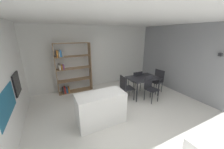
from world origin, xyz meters
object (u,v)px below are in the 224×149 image
open_bookshelf (71,69)px  dining_table (143,79)px  dining_chair_near (150,86)px  built_in_oven (17,84)px  dining_chair_island_side (125,86)px  dining_chair_far (136,79)px  dining_chair_window_side (157,79)px  kitchen_island (101,108)px

open_bookshelf → dining_table: bearing=-33.3°
dining_chair_near → built_in_oven: bearing=162.5°
built_in_oven → dining_chair_island_side: (3.29, -0.26, -0.60)m
dining_chair_near → dining_chair_far: dining_chair_near is taller
open_bookshelf → dining_chair_window_side: (3.32, -1.62, -0.45)m
dining_chair_far → dining_chair_island_side: 0.93m
built_in_oven → dining_chair_window_side: bearing=-3.0°
dining_chair_island_side → open_bookshelf: bearing=49.5°
kitchen_island → dining_chair_far: (2.13, 1.26, 0.10)m
open_bookshelf → dining_chair_far: bearing=-25.6°
kitchen_island → open_bookshelf: bearing=98.3°
kitchen_island → dining_chair_near: dining_chair_near is taller
dining_table → dining_chair_far: bearing=90.2°
dining_chair_window_side → dining_chair_island_side: (-1.65, -0.01, -0.02)m
dining_table → dining_chair_near: 0.46m
open_bookshelf → dining_chair_near: bearing=-40.0°
dining_table → dining_chair_island_side: bearing=179.5°
kitchen_island → dining_chair_far: bearing=30.5°
dining_chair_window_side → dining_chair_far: dining_chair_window_side is taller
built_in_oven → dining_chair_island_side: size_ratio=0.63×
dining_chair_far → dining_chair_island_side: dining_chair_island_side is taller
kitchen_island → open_bookshelf: open_bookshelf is taller
dining_table → dining_chair_island_side: 0.84m
dining_table → dining_chair_far: (-0.00, 0.44, -0.15)m
kitchen_island → dining_table: kitchen_island is taller
dining_table → dining_chair_far: 0.46m
dining_chair_window_side → dining_chair_island_side: dining_chair_window_side is taller
dining_chair_near → kitchen_island: bearing=-177.6°
dining_chair_near → dining_chair_window_side: bearing=20.8°
kitchen_island → dining_chair_near: bearing=10.1°
open_bookshelf → dining_chair_island_side: open_bookshelf is taller
dining_chair_island_side → kitchen_island: bearing=126.1°
dining_chair_near → dining_table: bearing=80.6°
open_bookshelf → dining_table: (2.49, -1.64, -0.32)m
dining_chair_near → dining_chair_far: 0.88m
dining_table → open_bookshelf: bearing=146.7°
kitchen_island → open_bookshelf: 2.54m
kitchen_island → dining_chair_far: dining_chair_far is taller
dining_table → dining_chair_window_side: (0.82, 0.01, -0.13)m
kitchen_island → dining_table: (2.14, 0.82, 0.25)m
built_in_oven → dining_chair_window_side: (4.93, -0.25, -0.58)m
dining_table → dining_chair_island_side: size_ratio=1.26×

